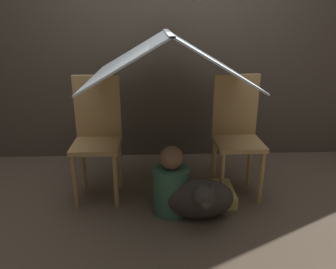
% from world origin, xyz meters
% --- Properties ---
extents(ground_plane, '(8.80, 8.80, 0.00)m').
position_xyz_m(ground_plane, '(0.00, 0.00, 0.00)').
color(ground_plane, brown).
extents(wall_back, '(7.00, 0.05, 2.50)m').
position_xyz_m(wall_back, '(0.00, 0.98, 1.25)').
color(wall_back, '#4C4238').
rests_on(wall_back, ground_plane).
extents(chair_left, '(0.37, 0.37, 0.99)m').
position_xyz_m(chair_left, '(-0.57, 0.16, 0.54)').
color(chair_left, tan).
rests_on(chair_left, ground_plane).
extents(chair_right, '(0.38, 0.38, 0.99)m').
position_xyz_m(chair_right, '(0.57, 0.16, 0.54)').
color(chair_right, tan).
rests_on(chair_right, ground_plane).
extents(sheet_canopy, '(1.14, 1.18, 0.34)m').
position_xyz_m(sheet_canopy, '(0.00, 0.09, 1.15)').
color(sheet_canopy, silver).
extents(person_front, '(0.28, 0.28, 0.54)m').
position_xyz_m(person_front, '(0.02, -0.15, 0.22)').
color(person_front, '#38664C').
rests_on(person_front, ground_plane).
extents(dog, '(0.50, 0.41, 0.38)m').
position_xyz_m(dog, '(0.22, -0.27, 0.17)').
color(dog, '#332D28').
rests_on(dog, ground_plane).
extents(floor_cushion, '(0.43, 0.35, 0.10)m').
position_xyz_m(floor_cushion, '(0.31, 0.01, 0.05)').
color(floor_cushion, '#E5CC66').
rests_on(floor_cushion, ground_plane).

